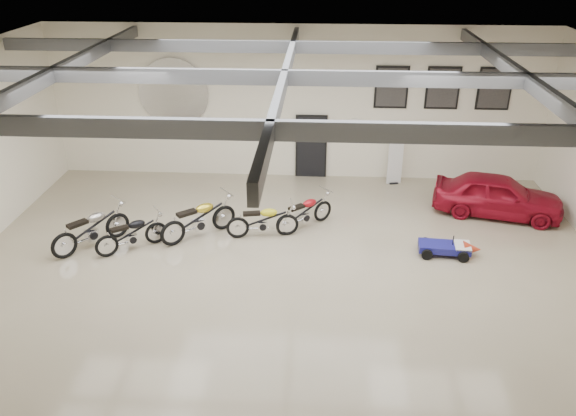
# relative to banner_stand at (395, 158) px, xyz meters

# --- Properties ---
(floor) EXTENTS (16.00, 12.00, 0.01)m
(floor) POSITION_rel_banner_stand_xyz_m (-3.26, -5.50, -0.89)
(floor) COLOR tan
(floor) RESTS_ON ground
(ceiling) EXTENTS (16.00, 12.00, 0.01)m
(ceiling) POSITION_rel_banner_stand_xyz_m (-3.26, -5.50, 4.11)
(ceiling) COLOR slate
(ceiling) RESTS_ON back_wall
(back_wall) EXTENTS (16.00, 0.02, 5.00)m
(back_wall) POSITION_rel_banner_stand_xyz_m (-3.26, 0.50, 1.61)
(back_wall) COLOR white
(back_wall) RESTS_ON floor
(ceiling_beams) EXTENTS (15.80, 11.80, 0.32)m
(ceiling_beams) POSITION_rel_banner_stand_xyz_m (-3.26, -5.50, 3.86)
(ceiling_beams) COLOR #525359
(ceiling_beams) RESTS_ON ceiling
(door) EXTENTS (0.92, 0.08, 2.10)m
(door) POSITION_rel_banner_stand_xyz_m (-2.76, 0.45, 0.16)
(door) COLOR black
(door) RESTS_ON back_wall
(logo_plaque) EXTENTS (2.30, 0.06, 1.16)m
(logo_plaque) POSITION_rel_banner_stand_xyz_m (-7.26, 0.45, 1.91)
(logo_plaque) COLOR silver
(logo_plaque) RESTS_ON back_wall
(poster_left) EXTENTS (1.05, 0.08, 1.35)m
(poster_left) POSITION_rel_banner_stand_xyz_m (-0.26, 0.46, 2.21)
(poster_left) COLOR black
(poster_left) RESTS_ON back_wall
(poster_mid) EXTENTS (1.05, 0.08, 1.35)m
(poster_mid) POSITION_rel_banner_stand_xyz_m (1.34, 0.46, 2.21)
(poster_mid) COLOR black
(poster_mid) RESTS_ON back_wall
(poster_right) EXTENTS (1.05, 0.08, 1.35)m
(poster_right) POSITION_rel_banner_stand_xyz_m (2.94, 0.46, 2.21)
(poster_right) COLOR black
(poster_right) RESTS_ON back_wall
(oil_sign) EXTENTS (0.72, 0.10, 0.72)m
(oil_sign) POSITION_rel_banner_stand_xyz_m (-1.36, 0.45, 0.81)
(oil_sign) COLOR white
(oil_sign) RESTS_ON back_wall
(banner_stand) EXTENTS (0.51, 0.29, 1.78)m
(banner_stand) POSITION_rel_banner_stand_xyz_m (0.00, 0.00, 0.00)
(banner_stand) COLOR white
(banner_stand) RESTS_ON floor
(motorcycle_silver) EXTENTS (1.92, 2.09, 1.13)m
(motorcycle_silver) POSITION_rel_banner_stand_xyz_m (-8.40, -4.69, -0.33)
(motorcycle_silver) COLOR silver
(motorcycle_silver) RESTS_ON floor
(motorcycle_black) EXTENTS (1.86, 1.57, 0.97)m
(motorcycle_black) POSITION_rel_banner_stand_xyz_m (-7.31, -4.77, -0.40)
(motorcycle_black) COLOR silver
(motorcycle_black) RESTS_ON floor
(motorcycle_gold) EXTENTS (2.14, 1.93, 1.15)m
(motorcycle_gold) POSITION_rel_banner_stand_xyz_m (-5.70, -3.99, -0.32)
(motorcycle_gold) COLOR silver
(motorcycle_gold) RESTS_ON floor
(motorcycle_yellow) EXTENTS (2.01, 0.94, 1.00)m
(motorcycle_yellow) POSITION_rel_banner_stand_xyz_m (-3.97, -3.87, -0.39)
(motorcycle_yellow) COLOR silver
(motorcycle_yellow) RESTS_ON floor
(motorcycle_red) EXTENTS (1.83, 1.70, 0.99)m
(motorcycle_red) POSITION_rel_banner_stand_xyz_m (-2.85, -3.28, -0.40)
(motorcycle_red) COLOR silver
(motorcycle_red) RESTS_ON floor
(go_kart) EXTENTS (1.65, 0.85, 0.58)m
(go_kart) POSITION_rel_banner_stand_xyz_m (0.92, -4.57, -0.60)
(go_kart) COLOR navy
(go_kart) RESTS_ON floor
(vintage_car) EXTENTS (2.28, 3.87, 1.24)m
(vintage_car) POSITION_rel_banner_stand_xyz_m (2.74, -2.12, -0.27)
(vintage_car) COLOR maroon
(vintage_car) RESTS_ON floor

